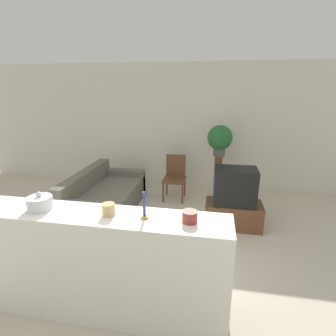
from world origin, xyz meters
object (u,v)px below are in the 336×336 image
(wooden_chair, at_px, (175,175))
(decorative_bowl, at_px, (40,203))
(couch, at_px, (104,197))
(potted_plant, at_px, (220,139))
(television, at_px, (235,186))

(wooden_chair, relative_size, decorative_bowl, 3.84)
(couch, relative_size, decorative_bowl, 8.01)
(couch, height_order, potted_plant, potted_plant)
(couch, xyz_separation_m, potted_plant, (2.04, 0.99, 0.97))
(couch, xyz_separation_m, wooden_chair, (1.19, 0.82, 0.22))
(couch, bearing_deg, decorative_bowl, -80.50)
(couch, xyz_separation_m, decorative_bowl, (0.36, -2.15, 0.89))
(television, bearing_deg, couch, 175.65)
(television, xyz_separation_m, potted_plant, (-0.25, 1.17, 0.53))
(television, xyz_separation_m, decorative_bowl, (-1.93, -1.98, 0.45))
(wooden_chair, height_order, decorative_bowl, decorative_bowl)
(wooden_chair, xyz_separation_m, decorative_bowl, (-0.83, -2.98, 0.67))
(couch, distance_m, television, 2.34)
(couch, height_order, wooden_chair, wooden_chair)
(television, bearing_deg, wooden_chair, 137.96)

